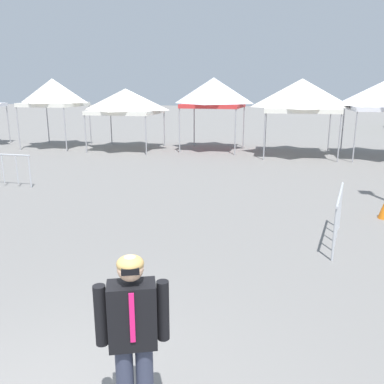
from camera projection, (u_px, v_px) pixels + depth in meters
name	position (u px, v px, depth m)	size (l,w,h in m)	color
canopy_tent_left_of_center	(53.00, 93.00, 21.31)	(2.87, 2.87, 3.61)	#9E9EA3
canopy_tent_behind_left	(126.00, 101.00, 20.60)	(3.30, 3.30, 3.10)	#9E9EA3
canopy_tent_behind_center	(214.00, 93.00, 20.41)	(3.08, 3.08, 3.64)	#9E9EA3
canopy_tent_right_of_center	(302.00, 95.00, 18.67)	(3.41, 3.41, 3.55)	#9E9EA3
person_foreground	(133.00, 334.00, 3.57)	(0.62, 0.37, 1.78)	#33384C
crowd_barrier_by_lift	(2.00, 163.00, 13.14)	(2.10, 0.12, 1.08)	#B7BABF
crowd_barrier_mid_lot	(339.00, 208.00, 8.27)	(0.43, 2.07, 1.08)	#B7BABF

